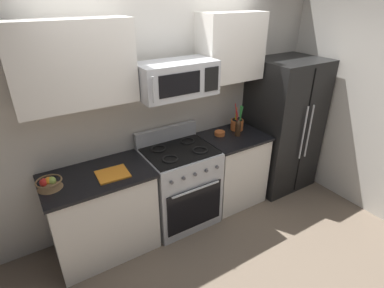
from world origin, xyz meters
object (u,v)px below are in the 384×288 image
Objects in this scene: cutting_board at (113,174)px; bottle_soy at (238,127)px; range_oven at (180,185)px; utensil_crock at (237,124)px; fruit_basket at (49,183)px; microwave at (176,79)px; prep_bowl at (220,133)px; refrigerator at (282,125)px.

bottle_soy reaches higher than cutting_board.
range_oven is 0.89m from cutting_board.
utensil_crock is 1.51× the size of fruit_basket.
fruit_basket is 0.55m from cutting_board.
cutting_board is (-1.67, -0.21, -0.07)m from utensil_crock.
fruit_basket is at bearing 179.23° from bottle_soy.
cutting_board is at bearing -177.81° from bottle_soy.
range_oven is 3.77× the size of cutting_board.
utensil_crock is 0.18m from bottle_soy.
bottle_soy is at bearing -0.77° from fruit_basket.
microwave is 1.10m from cutting_board.
range_oven is 4.72× the size of bottle_soy.
cutting_board is at bearing -172.02° from microwave.
utensil_crock is at bearing 3.05° from fruit_basket.
cutting_board is 1.40m from prep_bowl.
utensil_crock is 2.21m from fruit_basket.
prep_bowl is (1.39, 0.18, 0.02)m from cutting_board.
utensil_crock is 1.17× the size of cutting_board.
refrigerator is 2.87m from fruit_basket.
utensil_crock reaches higher than bottle_soy.
fruit_basket reaches higher than prep_bowl.
microwave is at bearing 7.98° from cutting_board.
utensil_crock is at bearing 4.57° from prep_bowl.
refrigerator is 0.79m from bottle_soy.
utensil_crock is 1.46× the size of bottle_soy.
cutting_board is (-0.76, -0.11, -0.78)m from microwave.
refrigerator is at bearing -12.12° from utensil_crock.
microwave reaches higher than prep_bowl.
utensil_crock reaches higher than fruit_basket.
prep_bowl is at bearing 172.78° from refrigerator.
bottle_soy is at bearing -3.41° from microwave.
refrigerator is (1.57, -0.02, 0.39)m from range_oven.
refrigerator is at bearing 0.20° from bottle_soy.
prep_bowl reaches higher than cutting_board.
range_oven is 1.62m from refrigerator.
fruit_basket is (-2.21, -0.12, -0.03)m from utensil_crock.
bottle_soy is at bearing -126.92° from utensil_crock.
bottle_soy is (1.56, 0.06, 0.10)m from cutting_board.
fruit_basket is at bearing 179.64° from range_oven.
bottle_soy is 0.23m from prep_bowl.
microwave is 2.31× the size of utensil_crock.
prep_bowl is (-0.28, -0.02, -0.05)m from utensil_crock.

